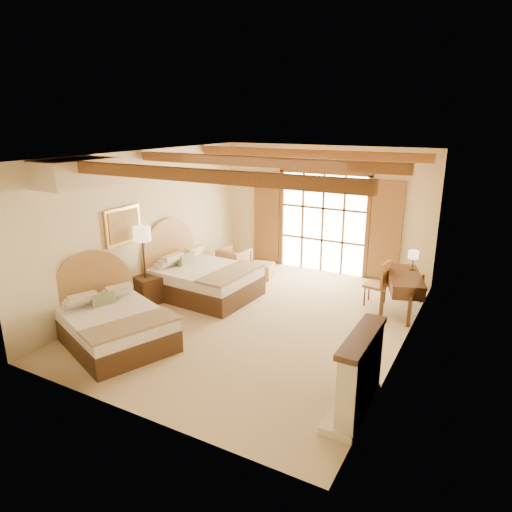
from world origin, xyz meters
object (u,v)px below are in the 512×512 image
Objects in this scene: bed_near at (109,322)px; desk at (403,292)px; bed_far at (198,276)px; nightstand at (148,290)px; armchair at (234,260)px.

bed_near is 1.57× the size of desk.
bed_far is 1.14m from nightstand.
bed_near reaches higher than nightstand.
bed_near reaches higher than armchair.
armchair is (0.56, 2.63, 0.03)m from nightstand.
bed_near is 3.53× the size of armchair.
nightstand is at bearing 131.41° from bed_near.
nightstand is 0.82× the size of armchair.
nightstand is (-0.64, 1.74, -0.11)m from bed_near.
bed_far is 4.41m from desk.
bed_far is at bearing 177.82° from desk.
nightstand is 0.36× the size of desk.
nightstand is 5.35m from desk.
bed_near is 1.10× the size of bed_far.
desk is (4.90, 2.15, 0.13)m from nightstand.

